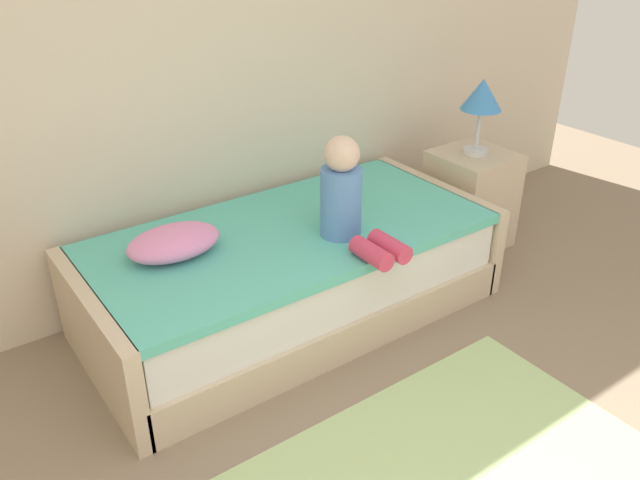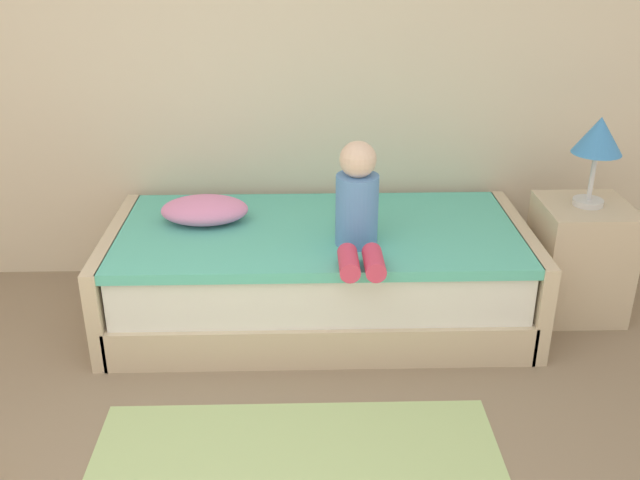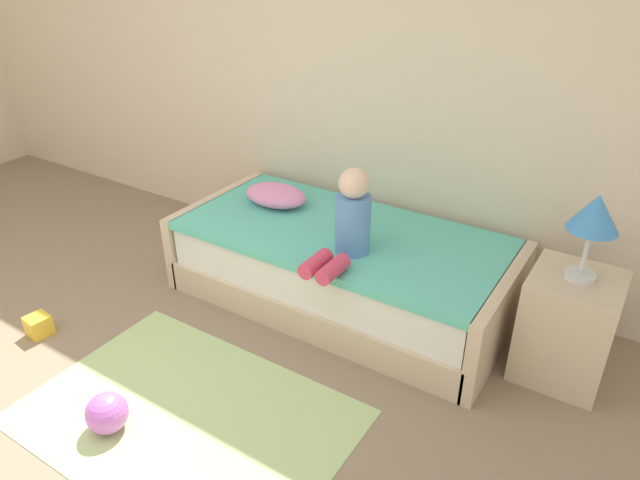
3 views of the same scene
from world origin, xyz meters
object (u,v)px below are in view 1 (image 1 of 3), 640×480
(table_lamp, at_px, (482,98))
(child_figure, at_px, (347,199))
(pillow, at_px, (174,242))
(nightstand, at_px, (470,199))
(bed, at_px, (292,273))

(table_lamp, height_order, child_figure, table_lamp)
(child_figure, xyz_separation_m, pillow, (-0.75, 0.33, -0.14))
(child_figure, relative_size, pillow, 1.16)
(nightstand, distance_m, table_lamp, 0.64)
(nightstand, relative_size, pillow, 1.36)
(table_lamp, relative_size, child_figure, 0.88)
(table_lamp, bearing_deg, pillow, 177.90)
(nightstand, relative_size, table_lamp, 1.33)
(table_lamp, bearing_deg, bed, -178.75)
(table_lamp, distance_m, pillow, 1.96)
(bed, bearing_deg, nightstand, 1.25)
(pillow, bearing_deg, child_figure, -23.69)
(child_figure, bearing_deg, nightstand, 12.36)
(table_lamp, bearing_deg, nightstand, 0.00)
(nightstand, xyz_separation_m, table_lamp, (0.00, 0.00, 0.64))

